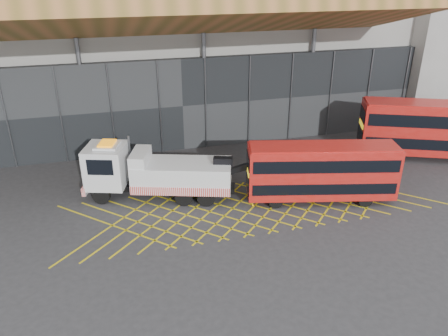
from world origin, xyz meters
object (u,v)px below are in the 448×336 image
object	(u,v)px
recovery_truck	(154,172)
bus_towed	(322,170)
bus_second	(434,128)
worker	(253,193)

from	to	relation	value
recovery_truck	bus_towed	distance (m)	11.64
bus_towed	bus_second	size ratio (longest dim) A/B	0.87
bus_towed	bus_second	world-z (taller)	bus_second
recovery_truck	worker	size ratio (longest dim) A/B	6.58
recovery_truck	bus_towed	bearing A→B (deg)	0.02
recovery_truck	worker	world-z (taller)	recovery_truck
recovery_truck	bus_second	world-z (taller)	bus_second
bus_towed	worker	world-z (taller)	bus_towed
recovery_truck	bus_second	bearing A→B (deg)	19.60
bus_towed	bus_second	distance (m)	13.21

